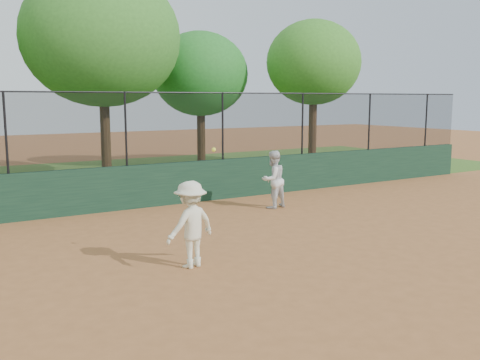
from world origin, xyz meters
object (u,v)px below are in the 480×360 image
tree_2 (102,38)px  player_second (273,179)px  player_main (191,224)px  tree_4 (314,63)px  tree_3 (201,74)px

tree_2 → player_second: bearing=-72.5°
player_second → player_main: (-4.27, -3.58, -0.01)m
player_main → tree_2: 12.04m
tree_2 → tree_4: 9.00m
tree_3 → tree_4: tree_4 is taller
player_main → tree_2: (1.92, 11.05, 4.40)m
tree_3 → tree_4: (4.26, -2.39, 0.49)m
player_second → tree_4: bearing=-146.3°
player_second → player_main: player_main is taller
player_main → tree_2: size_ratio=0.28×
tree_2 → tree_4: size_ratio=1.20×
player_main → tree_4: size_ratio=0.34×
player_main → tree_3: (6.58, 12.40, 3.27)m
tree_4 → player_second: bearing=-135.6°
tree_4 → tree_3: bearing=150.7°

